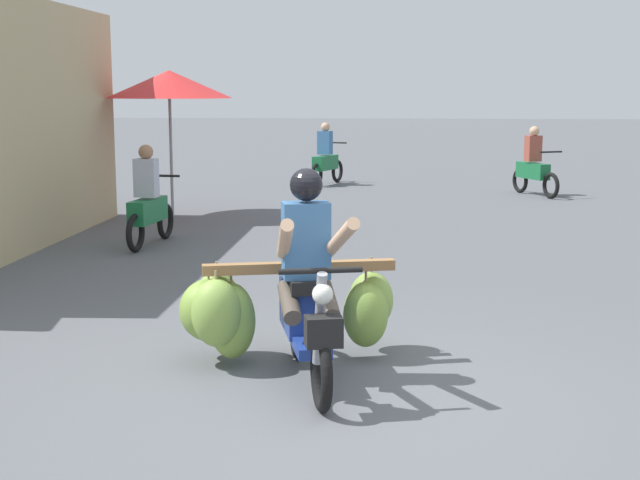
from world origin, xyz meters
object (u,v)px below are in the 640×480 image
(motorbike_distant_ahead_left, at_px, (534,167))
(motorbike_distant_ahead_right, at_px, (148,205))
(market_umbrella_near_shop, at_px, (169,84))
(motorbike_distant_far_ahead, at_px, (326,160))
(motorbike_main_loaded, at_px, (275,304))

(motorbike_distant_ahead_left, height_order, motorbike_distant_ahead_right, same)
(motorbike_distant_ahead_right, relative_size, market_umbrella_near_shop, 0.66)
(motorbike_distant_far_ahead, bearing_deg, motorbike_main_loaded, -87.03)
(motorbike_distant_far_ahead, distance_m, market_umbrella_near_shop, 5.98)
(motorbike_main_loaded, bearing_deg, market_umbrella_near_shop, 109.47)
(motorbike_distant_ahead_right, xyz_separation_m, motorbike_distant_far_ahead, (1.78, 8.19, 0.00))
(motorbike_distant_ahead_left, distance_m, market_umbrella_near_shop, 7.68)
(motorbike_distant_ahead_left, relative_size, market_umbrella_near_shop, 0.61)
(motorbike_distant_ahead_left, bearing_deg, market_umbrella_near_shop, -150.80)
(motorbike_distant_ahead_left, distance_m, motorbike_distant_far_ahead, 4.67)
(motorbike_distant_far_ahead, height_order, market_umbrella_near_shop, market_umbrella_near_shop)
(motorbike_distant_far_ahead, xyz_separation_m, market_umbrella_near_shop, (-2.18, -5.31, 1.65))
(motorbike_main_loaded, height_order, motorbike_distant_ahead_right, motorbike_main_loaded)
(motorbike_distant_ahead_right, distance_m, motorbike_distant_far_ahead, 8.39)
(motorbike_main_loaded, bearing_deg, motorbike_distant_ahead_left, 72.73)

